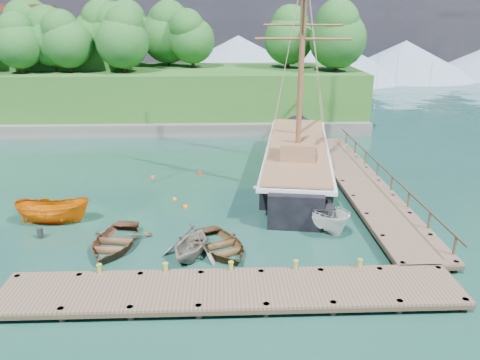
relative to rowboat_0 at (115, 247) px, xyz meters
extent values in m
plane|color=#183930|center=(4.16, 1.45, 0.00)|extent=(160.00, 160.00, 0.00)
cube|color=brown|center=(6.16, -5.05, 0.54)|extent=(20.00, 3.20, 0.12)
cube|color=#30271B|center=(6.16, -5.05, 0.38)|extent=(20.00, 3.20, 0.20)
cylinder|color=#30271B|center=(15.86, -6.35, 0.05)|extent=(0.28, 0.28, 1.10)
cylinder|color=#30271B|center=(-3.54, -3.75, 0.05)|extent=(0.28, 0.28, 1.10)
cylinder|color=#30271B|center=(15.86, -3.75, 0.05)|extent=(0.28, 0.28, 1.10)
cube|color=brown|center=(15.66, 8.45, 0.54)|extent=(3.20, 24.00, 0.12)
cube|color=#30271B|center=(15.66, 8.45, 0.38)|extent=(3.20, 24.00, 0.20)
cylinder|color=#30271B|center=(14.36, -3.25, 0.05)|extent=(0.28, 0.28, 1.10)
cylinder|color=#30271B|center=(16.96, -3.25, 0.05)|extent=(0.28, 0.28, 1.10)
cylinder|color=#30271B|center=(14.36, 20.15, 0.05)|extent=(0.28, 0.28, 1.10)
cylinder|color=#30271B|center=(16.96, 20.15, 0.05)|extent=(0.28, 0.28, 1.10)
cylinder|color=olive|center=(0.16, -3.65, 0.00)|extent=(0.26, 0.26, 0.45)
cylinder|color=olive|center=(3.16, -3.65, 0.00)|extent=(0.26, 0.26, 0.45)
cylinder|color=olive|center=(6.16, -3.65, 0.00)|extent=(0.26, 0.26, 0.45)
cylinder|color=olive|center=(9.16, -3.65, 0.00)|extent=(0.26, 0.26, 0.45)
cylinder|color=olive|center=(12.16, -3.65, 0.00)|extent=(0.26, 0.26, 0.45)
imported|color=brown|center=(0.00, 0.00, 0.00)|extent=(3.92, 5.07, 0.97)
imported|color=slate|center=(4.15, -1.20, 0.00)|extent=(4.00, 4.30, 1.85)
imported|color=#4C351C|center=(5.69, -0.64, 0.00)|extent=(4.69, 5.31, 0.91)
imported|color=#DB6804|center=(-4.23, 3.25, 0.00)|extent=(4.55, 1.94, 1.72)
imported|color=white|center=(11.53, 2.01, 0.00)|extent=(3.50, 5.00, 1.81)
cube|color=black|center=(11.52, 11.36, 0.70)|extent=(6.81, 14.74, 2.95)
cube|color=black|center=(12.98, 20.36, 0.70)|extent=(3.21, 4.81, 2.65)
cube|color=black|center=(10.23, 3.36, 0.70)|extent=(3.77, 4.12, 2.80)
cube|color=silver|center=(11.52, 11.36, 2.14)|extent=(7.57, 19.15, 0.25)
cube|color=brown|center=(11.52, 11.36, 2.39)|extent=(7.10, 18.68, 0.12)
cube|color=brown|center=(11.04, 8.36, 2.99)|extent=(2.75, 3.33, 1.20)
cylinder|color=brown|center=(13.54, 23.83, 3.59)|extent=(1.34, 6.85, 1.69)
cylinder|color=brown|center=(12.11, 14.96, 10.22)|extent=(0.36, 0.36, 15.66)
cylinder|color=brown|center=(10.94, 7.76, 9.60)|extent=(0.36, 0.36, 14.41)
cylinder|color=#8C7A59|center=(13.06, 20.87, 10.54)|extent=(1.78, 10.70, 9.10)
sphere|color=white|center=(-4.16, 5.52, 0.00)|extent=(0.30, 0.30, 0.30)
sphere|color=orange|center=(2.57, 6.75, 0.00)|extent=(0.31, 0.31, 0.31)
sphere|color=#F26600|center=(3.39, 5.41, 0.00)|extent=(0.34, 0.34, 0.34)
sphere|color=silver|center=(8.14, 8.79, 0.00)|extent=(0.29, 0.29, 0.29)
sphere|color=#F1411E|center=(0.47, 11.32, 0.00)|extent=(0.32, 0.32, 0.32)
sphere|color=red|center=(4.02, 12.07, 0.00)|extent=(0.37, 0.37, 0.37)
cube|color=#474744|center=(-3.84, 25.45, 0.60)|extent=(50.00, 4.00, 1.40)
cube|color=#1F4E19|center=(-3.84, 31.45, 3.00)|extent=(50.00, 14.00, 6.00)
cube|color=#1F4E19|center=(-17.84, 35.45, 5.00)|extent=(24.00, 12.00, 10.00)
cylinder|color=#382616|center=(-11.94, 29.56, 6.70)|extent=(0.36, 0.36, 1.40)
sphere|color=#184B1A|center=(-11.94, 29.56, 9.10)|extent=(5.42, 5.42, 5.42)
cylinder|color=#382616|center=(-10.01, 28.26, 6.70)|extent=(0.36, 0.36, 1.40)
sphere|color=#184B1A|center=(-10.01, 28.26, 8.96)|extent=(5.02, 5.02, 5.02)
cylinder|color=#382616|center=(-16.57, 36.24, 6.70)|extent=(0.36, 0.36, 1.40)
sphere|color=#184B1A|center=(-16.57, 36.24, 9.39)|extent=(6.25, 6.25, 6.25)
cylinder|color=#382616|center=(18.07, 28.11, 6.70)|extent=(0.36, 0.36, 1.40)
sphere|color=#184B1A|center=(18.07, 28.11, 9.30)|extent=(6.00, 6.00, 6.00)
cylinder|color=#382616|center=(2.55, 32.67, 6.70)|extent=(0.36, 0.36, 1.40)
sphere|color=#184B1A|center=(2.55, 32.67, 9.00)|extent=(5.13, 5.13, 5.13)
cylinder|color=#382616|center=(-17.36, 36.98, 6.70)|extent=(0.36, 0.36, 1.40)
sphere|color=#184B1A|center=(-17.36, 36.98, 8.88)|extent=(4.80, 4.80, 4.80)
cylinder|color=#382616|center=(-5.99, 31.65, 6.70)|extent=(0.36, 0.36, 1.40)
sphere|color=#184B1A|center=(-5.99, 31.65, 9.24)|extent=(5.82, 5.82, 5.82)
cylinder|color=#382616|center=(-0.41, 34.81, 6.70)|extent=(0.36, 0.36, 1.40)
sphere|color=#184B1A|center=(-0.41, 34.81, 9.32)|extent=(6.05, 6.05, 6.05)
cylinder|color=#382616|center=(18.25, 29.11, 6.70)|extent=(0.36, 0.36, 1.40)
sphere|color=#184B1A|center=(18.25, 29.11, 8.87)|extent=(4.77, 4.77, 4.77)
cylinder|color=#382616|center=(-4.34, 28.00, 6.70)|extent=(0.36, 0.36, 1.40)
sphere|color=#184B1A|center=(-4.34, 28.00, 9.11)|extent=(5.47, 5.47, 5.47)
cylinder|color=#382616|center=(13.44, 31.85, 6.70)|extent=(0.36, 0.36, 1.40)
sphere|color=#184B1A|center=(13.44, 31.85, 9.14)|extent=(5.55, 5.55, 5.55)
cylinder|color=#382616|center=(-5.85, 39.21, 6.70)|extent=(0.36, 0.36, 1.40)
sphere|color=#184B1A|center=(-5.85, 39.21, 9.39)|extent=(6.25, 6.25, 6.25)
cylinder|color=#382616|center=(-13.74, 32.85, 6.70)|extent=(0.36, 0.36, 1.40)
sphere|color=#184B1A|center=(-13.74, 32.85, 9.12)|extent=(5.47, 5.47, 5.47)
cylinder|color=#382616|center=(-15.45, 32.93, 6.70)|extent=(0.36, 0.36, 1.40)
sphere|color=#184B1A|center=(-15.45, 32.93, 9.31)|extent=(6.04, 6.04, 6.04)
cylinder|color=#382616|center=(-1.56, 39.82, 6.70)|extent=(0.36, 0.36, 1.40)
sphere|color=#184B1A|center=(-1.56, 39.82, 9.26)|extent=(5.89, 5.89, 5.89)
cylinder|color=#382616|center=(-7.73, 32.48, 6.70)|extent=(0.36, 0.36, 1.40)
sphere|color=#184B1A|center=(-7.73, 32.48, 9.33)|extent=(6.08, 6.08, 6.08)
cylinder|color=#382616|center=(-14.75, 27.51, 6.70)|extent=(0.36, 0.36, 1.40)
sphere|color=#184B1A|center=(-14.75, 27.51, 8.87)|extent=(4.77, 4.77, 4.77)
cube|color=silver|center=(-15.84, 34.45, 10.50)|extent=(4.00, 5.00, 3.00)
cube|color=#591E19|center=(-15.84, 34.45, 12.40)|extent=(4.40, 5.40, 0.80)
cone|color=#728CA5|center=(24.16, 71.45, 4.50)|extent=(36.00, 36.00, 9.00)
cone|color=#728CA5|center=(42.16, 71.45, 3.50)|extent=(28.00, 28.00, 7.00)
cone|color=#728CA5|center=(9.16, 71.45, 4.00)|extent=(32.00, 32.00, 8.00)
cone|color=#728CA5|center=(-25.84, 71.45, 5.00)|extent=(40.00, 40.00, 10.00)
camera|label=1|loc=(5.84, -22.61, 11.74)|focal=35.00mm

